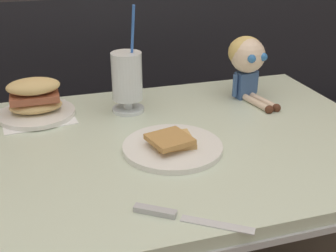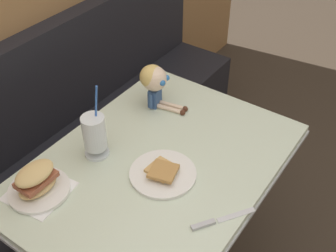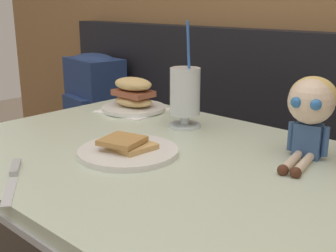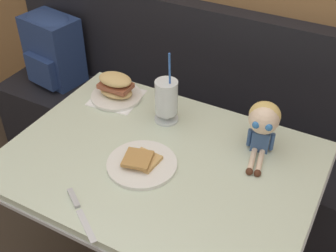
# 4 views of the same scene
# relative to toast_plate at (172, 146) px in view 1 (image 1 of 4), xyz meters

# --- Properties ---
(booth_bench) EXTENTS (2.60, 0.48, 1.00)m
(booth_bench) POSITION_rel_toast_plate_xyz_m (0.04, 0.69, -0.42)
(booth_bench) COLOR black
(booth_bench) RESTS_ON ground
(diner_table) EXTENTS (1.11, 0.81, 0.74)m
(diner_table) POSITION_rel_toast_plate_xyz_m (0.04, 0.06, -0.21)
(diner_table) COLOR beige
(diner_table) RESTS_ON ground
(toast_plate) EXTENTS (0.25, 0.25, 0.04)m
(toast_plate) POSITION_rel_toast_plate_xyz_m (0.00, 0.00, 0.00)
(toast_plate) COLOR white
(toast_plate) RESTS_ON diner_table
(milkshake_glass) EXTENTS (0.10, 0.10, 0.32)m
(milkshake_glass) POSITION_rel_toast_plate_xyz_m (-0.05, 0.28, 0.09)
(milkshake_glass) COLOR silver
(milkshake_glass) RESTS_ON diner_table
(sandwich_plate) EXTENTS (0.22, 0.22, 0.12)m
(sandwich_plate) POSITION_rel_toast_plate_xyz_m (-0.32, 0.31, 0.03)
(sandwich_plate) COLOR white
(sandwich_plate) RESTS_ON diner_table
(butter_knife) EXTENTS (0.21, 0.15, 0.01)m
(butter_knife) POSITION_rel_toast_plate_xyz_m (-0.08, -0.26, -0.01)
(butter_knife) COLOR silver
(butter_knife) RESTS_ON diner_table
(seated_doll) EXTENTS (0.13, 0.23, 0.20)m
(seated_doll) POSITION_rel_toast_plate_xyz_m (0.34, 0.28, 0.12)
(seated_doll) COLOR #385689
(seated_doll) RESTS_ON diner_table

